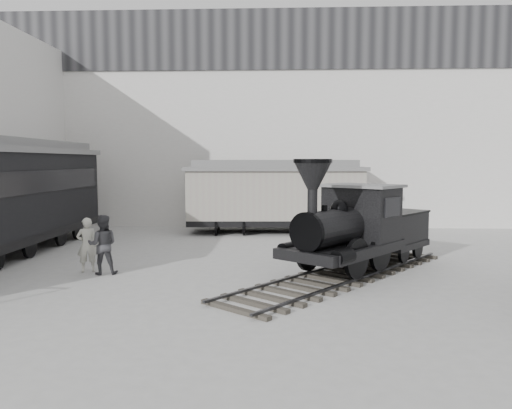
{
  "coord_description": "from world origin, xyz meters",
  "views": [
    {
      "loc": [
        0.01,
        -11.79,
        3.43
      ],
      "look_at": [
        -0.69,
        4.48,
        2.0
      ],
      "focal_mm": 35.0,
      "sensor_mm": 36.0,
      "label": 1
    }
  ],
  "objects_px": {
    "boxcar": "(275,195)",
    "visitor_a": "(87,245)",
    "locomotive": "(355,233)",
    "visitor_b": "(103,245)"
  },
  "relations": [
    {
      "from": "boxcar",
      "to": "visitor_a",
      "type": "distance_m",
      "value": 10.51
    },
    {
      "from": "locomotive",
      "to": "visitor_a",
      "type": "relative_size",
      "value": 5.16
    },
    {
      "from": "boxcar",
      "to": "visitor_a",
      "type": "height_order",
      "value": "boxcar"
    },
    {
      "from": "visitor_a",
      "to": "visitor_b",
      "type": "height_order",
      "value": "visitor_b"
    },
    {
      "from": "locomotive",
      "to": "visitor_a",
      "type": "height_order",
      "value": "locomotive"
    },
    {
      "from": "locomotive",
      "to": "visitor_a",
      "type": "xyz_separation_m",
      "value": [
        -8.25,
        -0.19,
        -0.4
      ]
    },
    {
      "from": "locomotive",
      "to": "visitor_b",
      "type": "distance_m",
      "value": 7.68
    },
    {
      "from": "boxcar",
      "to": "visitor_b",
      "type": "relative_size",
      "value": 4.77
    },
    {
      "from": "locomotive",
      "to": "boxcar",
      "type": "distance_m",
      "value": 8.93
    },
    {
      "from": "visitor_b",
      "to": "locomotive",
      "type": "bearing_deg",
      "value": 171.73
    }
  ]
}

